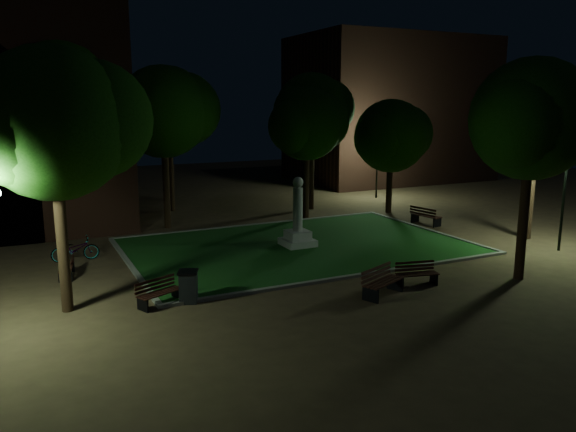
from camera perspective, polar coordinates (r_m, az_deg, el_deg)
name	(u,v)px	position (r m, az deg, el deg)	size (l,w,h in m)	color
ground	(319,257)	(24.36, 3.12, -4.22)	(80.00, 80.00, 0.00)	#4E3A25
lawn	(298,246)	(26.05, 0.99, -3.08)	(15.00, 10.00, 0.08)	#194D17
lawn_kerb	(298,246)	(26.05, 0.99, -3.04)	(15.40, 10.40, 0.12)	slate
monument	(298,227)	(25.84, 1.00, -1.11)	(1.40, 1.40, 3.20)	#ACA9A0
building_far	(390,110)	(50.06, 10.30, 10.57)	(16.00, 10.00, 12.00)	#442318
tree_west	(57,124)	(18.48, -22.46, 8.65)	(5.74, 4.69, 8.29)	black
tree_north_wl	(165,112)	(30.08, -12.37, 10.29)	(5.83, 4.76, 8.49)	black
tree_north_er	(313,110)	(34.85, 2.58, 10.73)	(5.48, 4.47, 8.40)	black
tree_ne	(392,136)	(34.31, 10.57, 7.99)	(5.34, 4.36, 6.82)	black
tree_east	(539,117)	(29.47, 24.13, 9.12)	(5.83, 4.76, 8.27)	black
tree_se	(534,119)	(22.31, 23.71, 8.98)	(5.42, 4.43, 8.20)	black
tree_nw	(61,96)	(30.18, -22.04, 11.26)	(7.28, 5.94, 9.88)	black
tree_far_north	(170,104)	(34.93, -11.92, 11.03)	(5.60, 4.57, 8.77)	black
tree_extra	(308,124)	(31.93, 2.05, 9.32)	(5.04, 4.11, 7.47)	black
lamppost_se	(565,183)	(27.72, 26.33, 3.04)	(1.18, 0.28, 4.41)	black
lamppost_nw	(48,176)	(30.28, -23.18, 3.73)	(1.18, 0.28, 4.26)	black
lamppost_ne	(377,158)	(39.78, 9.06, 5.82)	(1.18, 0.28, 3.92)	black
bench_near_left	(382,282)	(19.78, 9.48, -6.67)	(1.91, 1.28, 0.99)	black
bench_near_right	(417,274)	(21.18, 12.92, -5.78)	(1.62, 0.86, 0.84)	black
bench_west_near	(159,293)	(19.12, -12.98, -7.64)	(1.66, 1.13, 0.86)	black
bench_left_side	(68,268)	(23.11, -21.45, -4.93)	(0.71, 1.49, 0.78)	black
bench_right_side	(425,216)	(31.64, 13.77, -0.04)	(0.93, 1.87, 0.98)	black
trash_bin	(188,286)	(19.12, -10.08, -7.05)	(0.84, 0.84, 1.10)	black
bicycle	(75,249)	(25.32, -20.82, -3.17)	(0.68, 1.94, 1.02)	black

